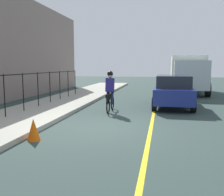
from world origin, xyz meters
TOP-DOWN VIEW (x-y plane):
  - ground_plane at (0.00, 0.00)m, footprint 80.00×80.00m
  - lane_line_centre at (0.00, -1.60)m, footprint 36.00×0.12m
  - sidewalk at (0.00, 3.40)m, footprint 40.00×3.20m
  - iron_fence at (1.00, 3.80)m, footprint 14.41×0.04m
  - cyclist_lead at (2.89, 0.32)m, footprint 1.71×0.37m
  - patrol_sedan at (4.96, -2.48)m, footprint 4.43×1.97m
  - box_truck_background at (12.11, -3.81)m, footprint 6.73×2.60m
  - traffic_cone_near at (-1.80, 1.51)m, footprint 0.36×0.36m

SIDE VIEW (x-z plane):
  - ground_plane at x=0.00m, z-range 0.00..0.00m
  - lane_line_centre at x=0.00m, z-range 0.00..0.01m
  - sidewalk at x=0.00m, z-range 0.00..0.15m
  - traffic_cone_near at x=-1.80m, z-range 0.00..0.62m
  - patrol_sedan at x=4.96m, z-range 0.03..1.61m
  - cyclist_lead at x=2.89m, z-range 0.00..1.82m
  - iron_fence at x=1.00m, z-range 0.47..2.07m
  - box_truck_background at x=12.11m, z-range 0.16..2.94m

